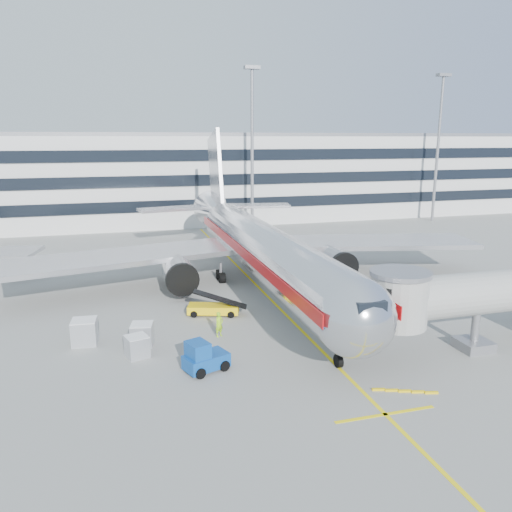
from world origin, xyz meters
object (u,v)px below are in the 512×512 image
object	(u,v)px
main_jet	(256,245)
cargo_container_right	(137,346)
ramp_worker	(219,324)
belt_loader	(213,308)
baggage_tug	(204,358)
cargo_container_left	(142,334)
cargo_container_front	(85,332)

from	to	relation	value
main_jet	cargo_container_right	distance (m)	19.47
main_jet	ramp_worker	size ratio (longest dim) A/B	26.37
main_jet	ramp_worker	world-z (taller)	main_jet
main_jet	belt_loader	xyz separation A→B (m)	(-5.95, -7.60, -3.62)
belt_loader	baggage_tug	distance (m)	10.58
cargo_container_left	cargo_container_right	distance (m)	2.01
cargo_container_left	cargo_container_front	size ratio (longest dim) A/B	0.97
baggage_tug	ramp_worker	size ratio (longest dim) A/B	1.65
cargo_container_left	ramp_worker	distance (m)	5.72
main_jet	cargo_container_front	world-z (taller)	main_jet
belt_loader	ramp_worker	distance (m)	4.84
cargo_container_front	belt_loader	bearing A→B (deg)	18.72
main_jet	ramp_worker	distance (m)	14.36
cargo_container_front	ramp_worker	distance (m)	9.84
baggage_tug	cargo_container_left	world-z (taller)	baggage_tug
cargo_container_right	ramp_worker	bearing A→B (deg)	17.88
belt_loader	baggage_tug	size ratio (longest dim) A/B	1.45
cargo_container_front	ramp_worker	size ratio (longest dim) A/B	0.97
cargo_container_left	ramp_worker	bearing A→B (deg)	0.40
belt_loader	cargo_container_right	xyz separation A→B (m)	(-6.67, -6.80, 0.14)
belt_loader	cargo_container_front	distance (m)	10.81
main_jet	cargo_container_left	distance (m)	17.73
main_jet	baggage_tug	distance (m)	20.08
cargo_container_left	main_jet	bearing A→B (deg)	45.68
belt_loader	cargo_container_front	world-z (taller)	belt_loader
main_jet	belt_loader	world-z (taller)	main_jet
baggage_tug	cargo_container_front	distance (m)	10.16
belt_loader	cargo_container_right	world-z (taller)	belt_loader
ramp_worker	cargo_container_left	bearing A→B (deg)	150.00
cargo_container_left	cargo_container_front	xyz separation A→B (m)	(-4.03, 1.38, 0.11)
cargo_container_left	cargo_container_right	bearing A→B (deg)	-103.52
ramp_worker	cargo_container_right	bearing A→B (deg)	167.48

